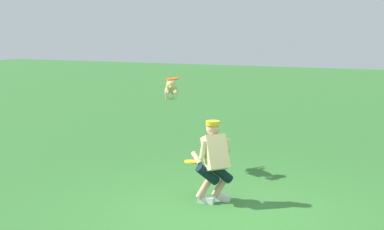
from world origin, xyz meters
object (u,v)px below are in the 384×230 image
(person, at_px, (214,159))
(frisbee_flying, at_px, (172,79))
(frisbee_held, at_px, (192,162))
(dog, at_px, (171,92))

(person, relative_size, frisbee_flying, 5.33)
(frisbee_held, bearing_deg, person, 176.49)
(person, height_order, frisbee_held, person)
(dog, bearing_deg, frisbee_flying, 8.53)
(person, relative_size, dog, 1.33)
(person, height_order, dog, dog)
(person, xyz_separation_m, dog, (1.52, -1.57, 0.83))
(dog, bearing_deg, person, 19.08)
(frisbee_flying, xyz_separation_m, frisbee_held, (-1.03, 1.39, -1.17))
(dog, distance_m, frisbee_flying, 0.32)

